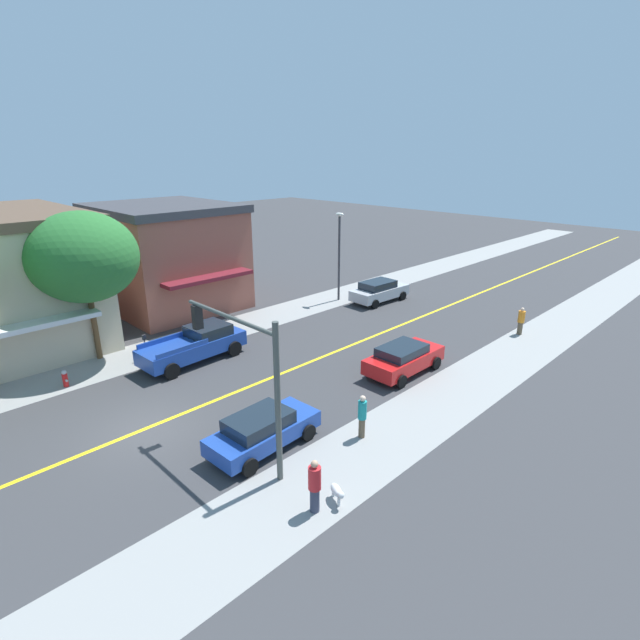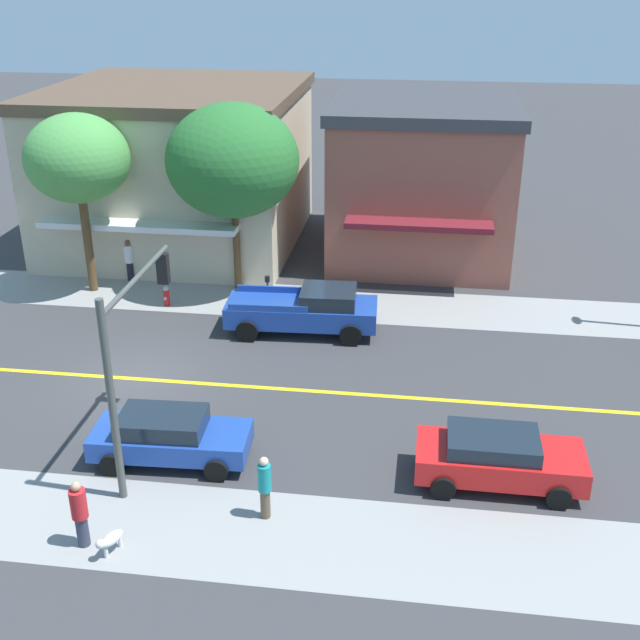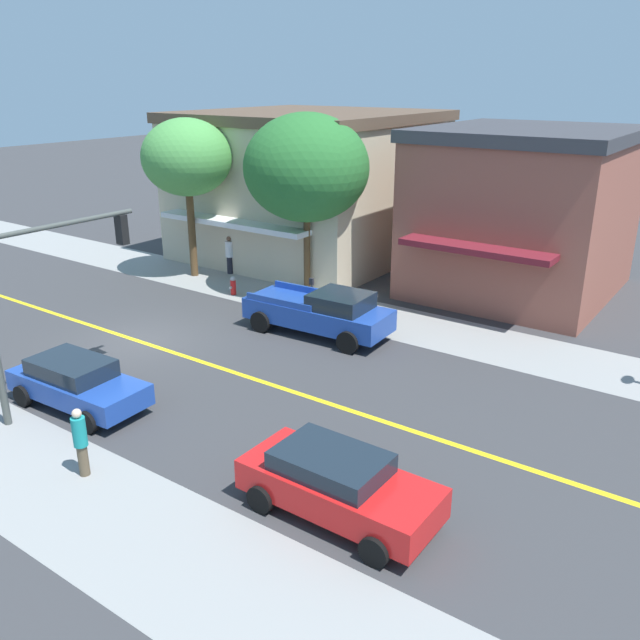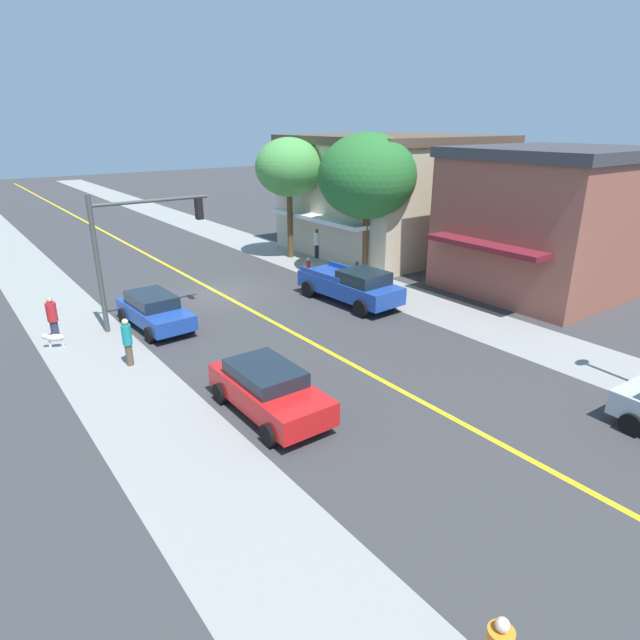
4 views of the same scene
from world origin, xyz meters
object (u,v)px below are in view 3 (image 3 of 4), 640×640
(parking_meter, at_px, (312,289))
(street_tree_left_near, at_px, (306,168))
(red_sedan_right_curb, at_px, (337,483))
(pedestrian_white_shirt, at_px, (229,254))
(fire_hydrant, at_px, (233,286))
(blue_sedan_right_curb, at_px, (77,382))
(pedestrian_teal_shirt, at_px, (80,440))
(street_tree_right_corner, at_px, (187,158))
(traffic_light_mast, at_px, (41,279))
(blue_pickup_truck, at_px, (321,312))

(parking_meter, bearing_deg, street_tree_left_near, -139.48)
(red_sedan_right_curb, height_order, pedestrian_white_shirt, pedestrian_white_shirt)
(fire_hydrant, relative_size, blue_sedan_right_curb, 0.19)
(parking_meter, relative_size, blue_sedan_right_curb, 0.32)
(red_sedan_right_curb, bearing_deg, pedestrian_teal_shirt, -158.47)
(street_tree_right_corner, relative_size, pedestrian_teal_shirt, 4.13)
(pedestrian_teal_shirt, bearing_deg, fire_hydrant, 175.18)
(street_tree_right_corner, distance_m, pedestrian_white_shirt, 4.84)
(traffic_light_mast, height_order, red_sedan_right_curb, traffic_light_mast)
(fire_hydrant, bearing_deg, street_tree_right_corner, -107.81)
(parking_meter, bearing_deg, pedestrian_white_shirt, -108.21)
(traffic_light_mast, height_order, pedestrian_white_shirt, traffic_light_mast)
(blue_sedan_right_curb, distance_m, pedestrian_white_shirt, 13.86)
(pedestrian_teal_shirt, bearing_deg, parking_meter, 158.45)
(street_tree_left_near, height_order, blue_pickup_truck, street_tree_left_near)
(street_tree_left_near, relative_size, street_tree_right_corner, 1.05)
(red_sedan_right_curb, bearing_deg, fire_hydrant, 140.70)
(parking_meter, bearing_deg, blue_pickup_truck, 43.54)
(red_sedan_right_curb, relative_size, pedestrian_white_shirt, 2.39)
(street_tree_left_near, height_order, parking_meter, street_tree_left_near)
(fire_hydrant, xyz_separation_m, blue_pickup_truck, (1.66, 5.86, 0.48))
(fire_hydrant, height_order, traffic_light_mast, traffic_light_mast)
(blue_sedan_right_curb, bearing_deg, blue_pickup_truck, 71.42)
(parking_meter, xyz_separation_m, blue_sedan_right_curb, (10.51, -0.64, -0.16))
(street_tree_left_near, bearing_deg, fire_hydrant, -47.68)
(parking_meter, relative_size, red_sedan_right_curb, 0.32)
(street_tree_left_near, relative_size, pedestrian_teal_shirt, 4.34)
(street_tree_left_near, xyz_separation_m, street_tree_right_corner, (1.05, -5.92, 0.11))
(traffic_light_mast, xyz_separation_m, pedestrian_white_shirt, (-12.79, -5.04, -2.78))
(street_tree_left_near, height_order, blue_sedan_right_curb, street_tree_left_near)
(blue_sedan_right_curb, xyz_separation_m, pedestrian_white_shirt, (-12.61, -5.74, 0.21))
(parking_meter, xyz_separation_m, pedestrian_white_shirt, (-2.10, -6.39, 0.05))
(blue_sedan_right_curb, height_order, pedestrian_teal_shirt, pedestrian_teal_shirt)
(blue_pickup_truck, relative_size, pedestrian_teal_shirt, 3.18)
(blue_sedan_right_curb, xyz_separation_m, pedestrian_teal_shirt, (2.08, 3.09, 0.18))
(red_sedan_right_curb, height_order, pedestrian_teal_shirt, pedestrian_teal_shirt)
(blue_sedan_right_curb, relative_size, blue_pickup_truck, 0.78)
(street_tree_right_corner, height_order, traffic_light_mast, street_tree_right_corner)
(fire_hydrant, relative_size, pedestrian_teal_shirt, 0.47)
(street_tree_left_near, xyz_separation_m, blue_sedan_right_curb, (12.44, 1.01, -4.63))
(street_tree_right_corner, relative_size, blue_pickup_truck, 1.30)
(street_tree_left_near, relative_size, traffic_light_mast, 1.38)
(fire_hydrant, bearing_deg, traffic_light_mast, 14.46)
(parking_meter, distance_m, pedestrian_white_shirt, 6.73)
(street_tree_right_corner, height_order, red_sedan_right_curb, street_tree_right_corner)
(blue_pickup_truck, xyz_separation_m, pedestrian_white_shirt, (-4.01, -8.20, 0.08))
(street_tree_right_corner, xyz_separation_m, blue_pickup_truck, (2.79, 9.38, -4.61))
(traffic_light_mast, bearing_deg, fire_hydrant, 14.46)
(street_tree_right_corner, bearing_deg, traffic_light_mast, 28.25)
(fire_hydrant, xyz_separation_m, parking_meter, (-0.25, 4.04, 0.50))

